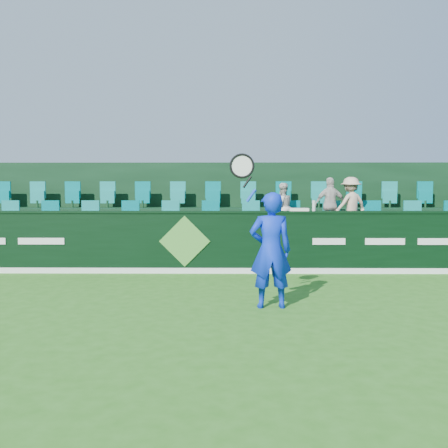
{
  "coord_description": "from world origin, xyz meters",
  "views": [
    {
      "loc": [
        0.95,
        -6.77,
        1.82
      ],
      "look_at": [
        0.86,
        2.8,
        1.15
      ],
      "focal_mm": 40.0,
      "sensor_mm": 36.0,
      "label": 1
    }
  ],
  "objects_px": {
    "tennis_player": "(270,249)",
    "drinks_bottle": "(314,206)",
    "towel": "(299,210)",
    "spectator_left": "(282,207)",
    "spectator_middle": "(330,205)",
    "spectator_right": "(351,205)"
  },
  "relations": [
    {
      "from": "tennis_player",
      "to": "drinks_bottle",
      "type": "xyz_separation_m",
      "value": [
        1.2,
        3.19,
        0.56
      ]
    },
    {
      "from": "towel",
      "to": "spectator_left",
      "type": "bearing_deg",
      "value": 101.96
    },
    {
      "from": "spectator_middle",
      "to": "drinks_bottle",
      "type": "bearing_deg",
      "value": 57.66
    },
    {
      "from": "spectator_left",
      "to": "spectator_right",
      "type": "relative_size",
      "value": 0.89
    },
    {
      "from": "tennis_player",
      "to": "drinks_bottle",
      "type": "bearing_deg",
      "value": 69.4
    },
    {
      "from": "spectator_middle",
      "to": "towel",
      "type": "xyz_separation_m",
      "value": [
        -0.91,
        -1.12,
        -0.07
      ]
    },
    {
      "from": "spectator_right",
      "to": "drinks_bottle",
      "type": "distance_m",
      "value": 1.55
    },
    {
      "from": "spectator_left",
      "to": "towel",
      "type": "bearing_deg",
      "value": 77.04
    },
    {
      "from": "spectator_right",
      "to": "drinks_bottle",
      "type": "relative_size",
      "value": 5.71
    },
    {
      "from": "towel",
      "to": "drinks_bottle",
      "type": "bearing_deg",
      "value": 0.0
    },
    {
      "from": "tennis_player",
      "to": "spectator_left",
      "type": "distance_m",
      "value": 4.39
    },
    {
      "from": "spectator_left",
      "to": "towel",
      "type": "xyz_separation_m",
      "value": [
        0.24,
        -1.12,
        -0.0
      ]
    },
    {
      "from": "spectator_left",
      "to": "spectator_right",
      "type": "distance_m",
      "value": 1.63
    },
    {
      "from": "tennis_player",
      "to": "spectator_middle",
      "type": "xyz_separation_m",
      "value": [
        1.78,
        4.31,
        0.55
      ]
    },
    {
      "from": "tennis_player",
      "to": "spectator_left",
      "type": "height_order",
      "value": "tennis_player"
    },
    {
      "from": "towel",
      "to": "drinks_bottle",
      "type": "distance_m",
      "value": 0.34
    },
    {
      "from": "spectator_right",
      "to": "towel",
      "type": "distance_m",
      "value": 1.79
    },
    {
      "from": "spectator_left",
      "to": "spectator_middle",
      "type": "bearing_deg",
      "value": 155.08
    },
    {
      "from": "spectator_right",
      "to": "towel",
      "type": "xyz_separation_m",
      "value": [
        -1.39,
        -1.12,
        -0.07
      ]
    },
    {
      "from": "spectator_middle",
      "to": "towel",
      "type": "bearing_deg",
      "value": 46.06
    },
    {
      "from": "spectator_left",
      "to": "towel",
      "type": "distance_m",
      "value": 1.14
    },
    {
      "from": "drinks_bottle",
      "to": "spectator_right",
      "type": "bearing_deg",
      "value": 46.43
    }
  ]
}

